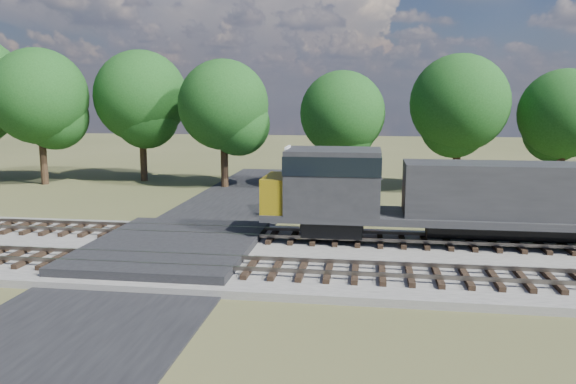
# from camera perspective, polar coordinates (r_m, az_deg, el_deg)

# --- Properties ---
(ground) EXTENTS (160.00, 160.00, 0.00)m
(ground) POSITION_cam_1_polar(r_m,az_deg,el_deg) (24.78, -11.99, -6.61)
(ground) COLOR #3E4324
(ground) RESTS_ON ground
(ballast_bed) EXTENTS (140.00, 10.00, 0.30)m
(ballast_bed) POSITION_cam_1_polar(r_m,az_deg,el_deg) (23.81, 11.85, -6.90)
(ballast_bed) COLOR gray
(ballast_bed) RESTS_ON ground
(road) EXTENTS (7.00, 60.00, 0.08)m
(road) POSITION_cam_1_polar(r_m,az_deg,el_deg) (24.77, -12.00, -6.52)
(road) COLOR black
(road) RESTS_ON ground
(crossing_panel) EXTENTS (7.00, 9.00, 0.62)m
(crossing_panel) POSITION_cam_1_polar(r_m,az_deg,el_deg) (25.15, -11.63, -5.61)
(crossing_panel) COLOR #262628
(crossing_panel) RESTS_ON ground
(track_near) EXTENTS (140.00, 2.60, 0.33)m
(track_near) POSITION_cam_1_polar(r_m,az_deg,el_deg) (21.93, -6.11, -7.46)
(track_near) COLOR black
(track_near) RESTS_ON ballast_bed
(track_far) EXTENTS (140.00, 2.60, 0.33)m
(track_far) POSITION_cam_1_polar(r_m,az_deg,el_deg) (26.63, -3.45, -4.36)
(track_far) COLOR black
(track_far) RESTS_ON ballast_bed
(crossing_signal_far) EXTENTS (1.55, 0.44, 3.89)m
(crossing_signal_far) POSITION_cam_1_polar(r_m,az_deg,el_deg) (30.70, 0.80, -0.18)
(crossing_signal_far) COLOR silver
(crossing_signal_far) RESTS_ON ground
(equipment_shed) EXTENTS (4.79, 4.79, 2.55)m
(equipment_shed) POSITION_cam_1_polar(r_m,az_deg,el_deg) (32.26, 5.21, -0.33)
(equipment_shed) COLOR #432A1D
(equipment_shed) RESTS_ON ground
(treeline) EXTENTS (79.96, 11.92, 11.67)m
(treeline) POSITION_cam_1_polar(r_m,az_deg,el_deg) (42.71, -0.60, 9.40)
(treeline) COLOR black
(treeline) RESTS_ON ground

